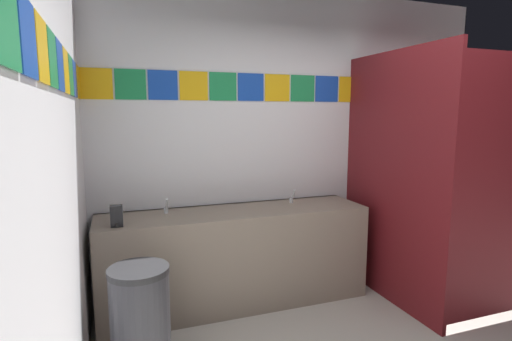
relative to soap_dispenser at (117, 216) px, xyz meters
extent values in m
cube|color=silver|center=(1.74, 0.50, 0.49)|extent=(3.95, 0.08, 2.83)
cube|color=yellow|center=(-0.10, 0.45, 0.99)|extent=(0.25, 0.01, 0.25)
cube|color=#1E8C4C|center=(0.16, 0.45, 0.99)|extent=(0.25, 0.01, 0.25)
cube|color=#1947B7|center=(0.42, 0.45, 0.99)|extent=(0.25, 0.01, 0.25)
cube|color=yellow|center=(0.69, 0.45, 0.99)|extent=(0.25, 0.01, 0.25)
cube|color=#1E8C4C|center=(0.95, 0.45, 0.99)|extent=(0.25, 0.01, 0.25)
cube|color=#1947B7|center=(1.21, 0.45, 0.99)|extent=(0.25, 0.01, 0.25)
cube|color=yellow|center=(1.47, 0.45, 0.99)|extent=(0.25, 0.01, 0.25)
cube|color=#1E8C4C|center=(1.74, 0.45, 0.99)|extent=(0.25, 0.01, 0.25)
cube|color=#1947B7|center=(2.00, 0.45, 0.99)|extent=(0.25, 0.01, 0.25)
cube|color=yellow|center=(2.26, 0.45, 0.99)|extent=(0.25, 0.01, 0.25)
cube|color=#1E8C4C|center=(2.53, 0.45, 0.99)|extent=(0.25, 0.01, 0.25)
cube|color=#1947B7|center=(2.79, 0.45, 0.99)|extent=(0.25, 0.01, 0.25)
cube|color=yellow|center=(3.05, 0.45, 0.99)|extent=(0.25, 0.01, 0.25)
cube|color=#1E8C4C|center=(3.32, 0.45, 0.99)|extent=(0.25, 0.01, 0.25)
cube|color=#1947B7|center=(3.58, 0.45, 0.99)|extent=(0.25, 0.01, 0.25)
cube|color=silver|center=(-0.27, -1.30, 0.49)|extent=(0.08, 3.51, 2.83)
cube|color=#1E8C4C|center=(-0.23, -1.84, 0.99)|extent=(0.01, 0.25, 0.25)
cube|color=#1947B7|center=(-0.23, -1.57, 0.99)|extent=(0.01, 0.25, 0.25)
cube|color=yellow|center=(-0.23, -1.30, 0.99)|extent=(0.01, 0.25, 0.25)
cube|color=#1E8C4C|center=(-0.23, -1.03, 0.99)|extent=(0.01, 0.25, 0.25)
cube|color=#1947B7|center=(-0.23, -0.76, 0.99)|extent=(0.01, 0.25, 0.25)
cube|color=yellow|center=(-0.23, -0.49, 0.99)|extent=(0.01, 0.25, 0.25)
cube|color=#1E8C4C|center=(-0.23, -0.22, 0.99)|extent=(0.01, 0.25, 0.25)
cube|color=#1947B7|center=(-0.23, 0.05, 0.99)|extent=(0.01, 0.25, 0.25)
cube|color=yellow|center=(-0.23, 0.32, 0.99)|extent=(0.01, 0.25, 0.25)
cube|color=gray|center=(0.97, 0.17, -0.50)|extent=(2.32, 0.58, 0.84)
cube|color=gray|center=(0.97, 0.44, -0.12)|extent=(2.32, 0.03, 0.08)
cylinder|color=white|center=(0.39, 0.14, -0.13)|extent=(0.34, 0.34, 0.10)
cylinder|color=white|center=(1.55, 0.14, -0.13)|extent=(0.34, 0.34, 0.10)
cylinder|color=silver|center=(0.39, 0.28, -0.05)|extent=(0.04, 0.04, 0.05)
cylinder|color=silver|center=(0.39, 0.23, 0.02)|extent=(0.02, 0.06, 0.09)
cylinder|color=silver|center=(1.55, 0.28, -0.05)|extent=(0.04, 0.04, 0.05)
cylinder|color=silver|center=(1.55, 0.23, 0.02)|extent=(0.02, 0.06, 0.09)
cube|color=black|center=(0.00, 0.00, 0.00)|extent=(0.09, 0.07, 0.16)
cylinder|color=black|center=(0.00, -0.04, -0.06)|extent=(0.02, 0.02, 0.03)
cube|color=maroon|center=(2.29, -0.22, 0.18)|extent=(0.04, 1.36, 2.20)
cube|color=maroon|center=(2.74, -0.88, 0.18)|extent=(0.90, 0.04, 2.03)
cylinder|color=silver|center=(2.31, -0.88, 0.29)|extent=(0.02, 0.02, 0.10)
cylinder|color=white|center=(2.77, -0.04, -0.72)|extent=(0.38, 0.38, 0.40)
torus|color=white|center=(2.77, -0.04, -0.50)|extent=(0.39, 0.39, 0.05)
cube|color=white|center=(2.77, 0.17, -0.35)|extent=(0.34, 0.17, 0.34)
cylinder|color=#333338|center=(0.12, -0.54, -0.58)|extent=(0.38, 0.38, 0.67)
cylinder|color=#262628|center=(0.12, -0.54, -0.23)|extent=(0.38, 0.38, 0.04)
camera|label=1|loc=(0.02, -3.03, 0.75)|focal=27.73mm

